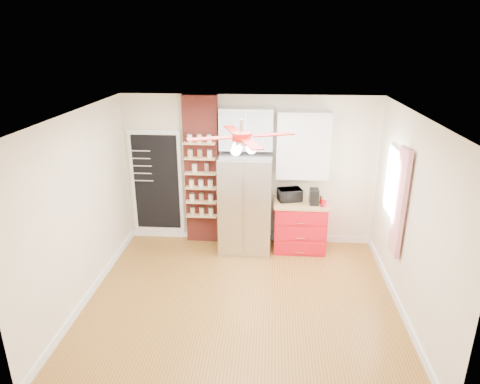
# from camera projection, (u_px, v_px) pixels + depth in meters

# --- Properties ---
(floor) EXTENTS (4.50, 4.50, 0.00)m
(floor) POSITION_uv_depth(u_px,v_px,m) (241.00, 300.00, 6.25)
(floor) COLOR olive
(floor) RESTS_ON ground
(ceiling) EXTENTS (4.50, 4.50, 0.00)m
(ceiling) POSITION_uv_depth(u_px,v_px,m) (242.00, 115.00, 5.32)
(ceiling) COLOR white
(ceiling) RESTS_ON wall_back
(wall_back) EXTENTS (4.50, 0.02, 2.70)m
(wall_back) POSITION_uv_depth(u_px,v_px,m) (249.00, 171.00, 7.66)
(wall_back) COLOR beige
(wall_back) RESTS_ON floor
(wall_front) EXTENTS (4.50, 0.02, 2.70)m
(wall_front) POSITION_uv_depth(u_px,v_px,m) (226.00, 301.00, 3.91)
(wall_front) COLOR beige
(wall_front) RESTS_ON floor
(wall_left) EXTENTS (0.02, 4.00, 2.70)m
(wall_left) POSITION_uv_depth(u_px,v_px,m) (80.00, 210.00, 5.94)
(wall_left) COLOR beige
(wall_left) RESTS_ON floor
(wall_right) EXTENTS (0.02, 4.00, 2.70)m
(wall_right) POSITION_uv_depth(u_px,v_px,m) (412.00, 220.00, 5.63)
(wall_right) COLOR beige
(wall_right) RESTS_ON floor
(chalkboard) EXTENTS (0.95, 0.05, 1.95)m
(chalkboard) POSITION_uv_depth(u_px,v_px,m) (157.00, 182.00, 7.83)
(chalkboard) COLOR white
(chalkboard) RESTS_ON wall_back
(brick_pillar) EXTENTS (0.60, 0.16, 2.70)m
(brick_pillar) POSITION_uv_depth(u_px,v_px,m) (202.00, 171.00, 7.64)
(brick_pillar) COLOR maroon
(brick_pillar) RESTS_ON floor
(fridge) EXTENTS (0.90, 0.70, 1.75)m
(fridge) POSITION_uv_depth(u_px,v_px,m) (245.00, 203.00, 7.48)
(fridge) COLOR #B9B9BE
(fridge) RESTS_ON floor
(upper_glass_cabinet) EXTENTS (0.90, 0.35, 0.70)m
(upper_glass_cabinet) POSITION_uv_depth(u_px,v_px,m) (246.00, 129.00, 7.22)
(upper_glass_cabinet) COLOR white
(upper_glass_cabinet) RESTS_ON wall_back
(red_cabinet) EXTENTS (0.94, 0.64, 0.90)m
(red_cabinet) POSITION_uv_depth(u_px,v_px,m) (300.00, 226.00, 7.60)
(red_cabinet) COLOR red
(red_cabinet) RESTS_ON floor
(upper_shelf_unit) EXTENTS (0.90, 0.30, 1.15)m
(upper_shelf_unit) POSITION_uv_depth(u_px,v_px,m) (303.00, 145.00, 7.27)
(upper_shelf_unit) COLOR white
(upper_shelf_unit) RESTS_ON wall_back
(window) EXTENTS (0.04, 0.75, 1.05)m
(window) POSITION_uv_depth(u_px,v_px,m) (394.00, 183.00, 6.40)
(window) COLOR white
(window) RESTS_ON wall_right
(curtain) EXTENTS (0.06, 0.40, 1.55)m
(curtain) POSITION_uv_depth(u_px,v_px,m) (400.00, 203.00, 5.93)
(curtain) COLOR red
(curtain) RESTS_ON wall_right
(ceiling_fan) EXTENTS (1.40, 1.40, 0.44)m
(ceiling_fan) POSITION_uv_depth(u_px,v_px,m) (242.00, 137.00, 5.42)
(ceiling_fan) COLOR silver
(ceiling_fan) RESTS_ON ceiling
(toaster_oven) EXTENTS (0.46, 0.37, 0.22)m
(toaster_oven) POSITION_uv_depth(u_px,v_px,m) (290.00, 195.00, 7.48)
(toaster_oven) COLOR black
(toaster_oven) RESTS_ON red_cabinet
(coffee_maker) EXTENTS (0.15, 0.22, 0.27)m
(coffee_maker) POSITION_uv_depth(u_px,v_px,m) (314.00, 197.00, 7.33)
(coffee_maker) COLOR black
(coffee_maker) RESTS_ON red_cabinet
(canister_left) EXTENTS (0.11, 0.11, 0.14)m
(canister_left) POSITION_uv_depth(u_px,v_px,m) (324.00, 203.00, 7.23)
(canister_left) COLOR #B10921
(canister_left) RESTS_ON red_cabinet
(canister_right) EXTENTS (0.13, 0.13, 0.13)m
(canister_right) POSITION_uv_depth(u_px,v_px,m) (323.00, 200.00, 7.39)
(canister_right) COLOR red
(canister_right) RESTS_ON red_cabinet
(pantry_jar_oats) EXTENTS (0.12, 0.12, 0.14)m
(pantry_jar_oats) POSITION_uv_depth(u_px,v_px,m) (195.00, 168.00, 7.50)
(pantry_jar_oats) COLOR beige
(pantry_jar_oats) RESTS_ON brick_pillar
(pantry_jar_beans) EXTENTS (0.10, 0.10, 0.15)m
(pantry_jar_beans) POSITION_uv_depth(u_px,v_px,m) (207.00, 168.00, 7.50)
(pantry_jar_beans) COLOR brown
(pantry_jar_beans) RESTS_ON brick_pillar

